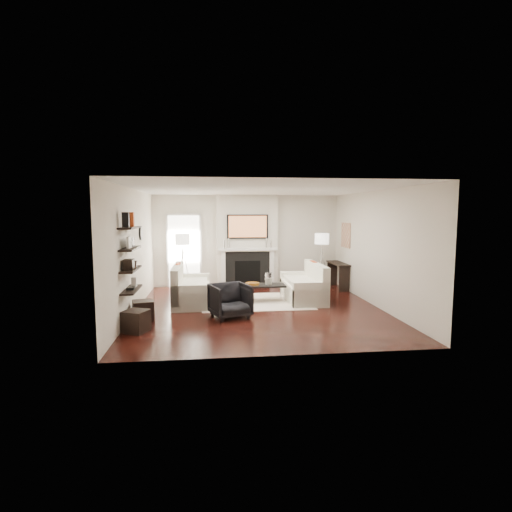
{
  "coord_description": "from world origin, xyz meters",
  "views": [
    {
      "loc": [
        -1.1,
        -8.85,
        2.2
      ],
      "look_at": [
        0.0,
        0.6,
        1.15
      ],
      "focal_mm": 28.0,
      "sensor_mm": 36.0,
      "label": 1
    }
  ],
  "objects": [
    {
      "name": "tv_body",
      "position": [
        0.0,
        2.71,
        1.78
      ],
      "size": [
        1.2,
        0.06,
        0.7
      ],
      "primitive_type": "cube",
      "color": "black",
      "rests_on": "chimney_breast"
    },
    {
      "name": "firebox",
      "position": [
        0.0,
        2.73,
        0.45
      ],
      "size": [
        0.75,
        0.02,
        0.65
      ],
      "primitive_type": "cube",
      "color": "black",
      "rests_on": "floor"
    },
    {
      "name": "candlestick_r_short",
      "position": [
        0.68,
        2.7,
        1.27
      ],
      "size": [
        0.04,
        0.04,
        0.24
      ],
      "primitive_type": "cylinder",
      "color": "silver",
      "rests_on": "mantel_shelf"
    },
    {
      "name": "loveseat_right_arm_s",
      "position": [
        1.21,
        1.6,
        0.3
      ],
      "size": [
        0.85,
        0.18,
        0.6
      ],
      "primitive_type": "cube",
      "color": "white",
      "rests_on": "floor"
    },
    {
      "name": "door_trim_l",
      "position": [
        -2.33,
        2.96,
        1.05
      ],
      "size": [
        0.06,
        0.06,
        2.16
      ],
      "primitive_type": "cube",
      "color": "white",
      "rests_on": "floor"
    },
    {
      "name": "fireplace_surround",
      "position": [
        0.0,
        2.74,
        0.52
      ],
      "size": [
        1.3,
        0.02,
        1.04
      ],
      "primitive_type": "cube",
      "color": "black",
      "rests_on": "floor"
    },
    {
      "name": "armchair",
      "position": [
        -0.69,
        -0.63,
        0.39
      ],
      "size": [
        0.94,
        0.91,
        0.78
      ],
      "primitive_type": "imported",
      "rotation": [
        0.0,
        0.0,
        0.33
      ],
      "color": "black",
      "rests_on": "floor"
    },
    {
      "name": "decor_wine_rack",
      "position": [
        -2.62,
        -1.19,
        1.22
      ],
      "size": [
        0.18,
        0.25,
        0.2
      ],
      "primitive_type": "cube",
      "color": "black",
      "rests_on": "shelf_lower"
    },
    {
      "name": "loveseat_left_cushion",
      "position": [
        -1.5,
        0.76,
        0.47
      ],
      "size": [
        0.63,
        1.44,
        0.1
      ],
      "primitive_type": "cube",
      "color": "white",
      "rests_on": "loveseat_left_base"
    },
    {
      "name": "pillow_left_charcoal",
      "position": [
        -1.88,
        0.46,
        0.72
      ],
      "size": [
        0.1,
        0.4,
        0.4
      ],
      "primitive_type": "cube",
      "color": "black",
      "rests_on": "loveseat_left_cushion"
    },
    {
      "name": "loveseat_left_arm_n",
      "position": [
        -1.55,
        -0.05,
        0.3
      ],
      "size": [
        0.85,
        0.18,
        0.6
      ],
      "primitive_type": "cube",
      "color": "white",
      "rests_on": "floor"
    },
    {
      "name": "console_leg_n",
      "position": [
        2.57,
        1.64,
        0.35
      ],
      "size": [
        0.3,
        0.04,
        0.71
      ],
      "primitive_type": "cube",
      "color": "black",
      "rests_on": "floor"
    },
    {
      "name": "shelf_lower",
      "position": [
        -2.62,
        -1.0,
        1.1
      ],
      "size": [
        0.25,
        1.0,
        0.04
      ],
      "primitive_type": "cube",
      "color": "black",
      "rests_on": "wall_left"
    },
    {
      "name": "pillow_right_charcoal",
      "position": [
        1.55,
        0.49,
        0.72
      ],
      "size": [
        0.1,
        0.4,
        0.4
      ],
      "primitive_type": "cube",
      "color": "black",
      "rests_on": "loveseat_right_cushion"
    },
    {
      "name": "lamp_left_shade",
      "position": [
        -1.85,
        2.34,
        1.45
      ],
      "size": [
        0.4,
        0.4,
        0.3
      ],
      "primitive_type": "cylinder",
      "color": "white",
      "rests_on": "lamp_left_post"
    },
    {
      "name": "coffee_leg_ne",
      "position": [
        0.68,
        0.55,
        0.19
      ],
      "size": [
        0.02,
        0.02,
        0.38
      ],
      "primitive_type": "cylinder",
      "color": "silver",
      "rests_on": "floor"
    },
    {
      "name": "rug",
      "position": [
        0.01,
        0.73,
        0.01
      ],
      "size": [
        2.6,
        2.0,
        0.01
      ],
      "primitive_type": "cube",
      "color": "beige",
      "rests_on": "floor"
    },
    {
      "name": "clock_face",
      "position": [
        -2.71,
        0.9,
        1.7
      ],
      "size": [
        0.01,
        0.29,
        0.29
      ],
      "primitive_type": "cylinder",
      "rotation": [
        0.0,
        1.57,
        0.0
      ],
      "color": "white",
      "rests_on": "clock_rim"
    },
    {
      "name": "coffee_leg_nw",
      "position": [
        -0.32,
        0.55,
        0.19
      ],
      "size": [
        0.02,
        0.02,
        0.38
      ],
      "primitive_type": "cylinder",
      "color": "silver",
      "rests_on": "floor"
    },
    {
      "name": "lamp_left_post",
      "position": [
        -1.85,
        2.34,
        0.6
      ],
      "size": [
        0.02,
        0.02,
        1.2
      ],
      "primitive_type": "cylinder",
      "color": "silver",
      "rests_on": "floor"
    },
    {
      "name": "shelf_bottom",
      "position": [
        -2.62,
        -1.0,
        0.7
      ],
      "size": [
        0.25,
        1.0,
        0.03
      ],
      "primitive_type": "cube",
      "color": "black",
      "rests_on": "wall_left"
    },
    {
      "name": "candlestick_l_tall",
      "position": [
        -0.55,
        2.7,
        1.3
      ],
      "size": [
        0.04,
        0.04,
        0.3
      ],
      "primitive_type": "cylinder",
      "color": "silver",
      "rests_on": "mantel_shelf"
    },
    {
      "name": "lamp_right_shade",
      "position": [
        2.05,
        2.1,
        1.45
      ],
      "size": [
        0.4,
        0.4,
        0.3
      ],
      "primitive_type": "cylinder",
      "color": "white",
      "rests_on": "lamp_right_post"
    },
    {
      "name": "clock_rim",
      "position": [
        -2.73,
        0.9,
        1.7
      ],
      "size": [
        0.04,
        0.34,
        0.34
      ],
      "primitive_type": "cylinder",
      "rotation": [
        0.0,
        1.57,
        0.0
      ],
      "color": "black",
      "rests_on": "wall_left"
    },
    {
      "name": "shelf_top",
      "position": [
        -2.62,
        -1.0,
        1.9
      ],
      "size": [
        0.25,
        1.0,
        0.04
      ],
      "primitive_type": "cube",
      "color": "black",
      "rests_on": "wall_left"
    },
    {
      "name": "chimney_breast",
      "position": [
        0.0,
        2.88,
        1.35
      ],
      "size": [
        1.8,
        0.25,
        2.7
      ],
      "primitive_type": "cube",
      "color": "silver",
      "rests_on": "floor"
    },
    {
      "name": "loveseat_left_back",
      "position": [
        -1.88,
        0.76,
        0.53
      ],
      "size": [
        0.18,
        1.8,
        0.8
      ],
      "primitive_type": "cube",
      "color": "white",
      "rests_on": "floor"
    },
    {
      "name": "loveseat_right_arm_n",
      "position": [
        1.21,
        -0.02,
        0.3
      ],
      "size": [
        0.85,
        0.18,
        0.6
      ],
      "primitive_type": "cube",
      "color": "white",
      "rests_on": "floor"
    },
    {
      "name": "candlestick_l_short",
      "position": [
        -0.68,
        2.7,
        1.27
      ],
      "size": [
        0.04,
        0.04,
        0.24
      ],
      "primitive_type": "cylinder",
      "color": "silver",
      "rests_on": "mantel_shelf"
    },
    {
      "name": "coffee_leg_sw",
      "position": [
        -0.32,
        0.99,
        0.19
      ],
      "size": [
        0.02,
        0.02,
        0.38
      ],
      "primitive_type": "cylinder",
      "color": "silver",
      "rests_on": "floor"
    },
    {
      "name": "ottoman_near",
      "position": [
        -2.47,
        -0.65,
        0.2
      ],
      "size": [
        0.49,
        0.49,
        0.4
      ],
      "primitive_type": "cube",
      "rotation": [
        0.0,
        0.0,
        0.27
      ],
      "color": "black",
      "rests_on": "floor"
    },
    {
      "name": "room_envelope",
      "position": [
        0.0,
        0.0,
        1.35
      ],
      "size": [
        6.0,
        6.0,
        6.0
      ],
      "color": "black",
      "rests_on": "ground"
    },
    {
      "name": "lamp_right_leg_c",
      "position": [
        1.99,
        2.01,
        0.6
      ],
      "size": [
        0.14,
        0.22,
        1.23
      ],
      "primitive_type": "cylinder",
      "rotation": [
        0.18,
        0.0,
        2.62
      ],
      "color": "silver",
      "rests_on": "floor"
    },
    {
      "name": "lamp_right_leg_b",
      "position": [
        2.0,
        2.2,
        0.6
      ],
      "size": [
        0.14,
        0.22,
        1.23
      ],
      "primitive_type": "cylinder",
      "rotation": [
        0.18,
        0.0,
        0.52
      ],
      "color": "silver",
      "rests_on": "floor"
    },
    {
      "name": "decor_box_small",
      "position": [
        -2.62,
        -0.79,
        1.18
      ],
      "size": [
        0.15,
        0.12,
        0.12
      ],
      "primitive_type": "cube",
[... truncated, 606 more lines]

